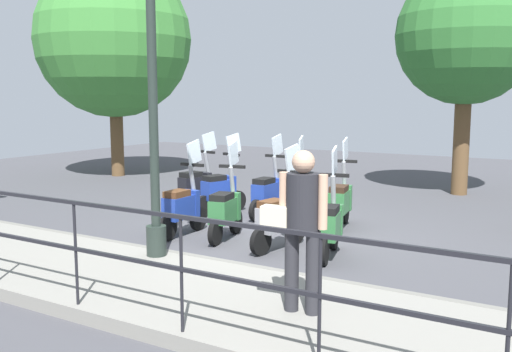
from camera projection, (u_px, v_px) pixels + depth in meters
The scene contains 16 objects.
ground_plane at pixel (276, 234), 9.38m from camera, with size 28.00×28.00×0.00m, color #424247.
promenade_walkway at pixel (147, 283), 6.68m from camera, with size 2.20×20.00×0.15m.
fence_railing at pixel (75, 232), 5.68m from camera, with size 0.04×16.03×1.07m.
lamp_post_near at pixel (153, 109), 7.30m from camera, with size 0.26×0.90×4.36m.
pedestrian_with_bag at pixel (301, 219), 5.45m from camera, with size 0.34×0.64×1.59m.
tree_large at pixel (114, 40), 15.74m from camera, with size 4.29×4.29×5.94m.
tree_distant at pixel (467, 36), 12.67m from camera, with size 3.12×3.12×5.17m.
scooter_near_0 at pixel (330, 224), 7.94m from camera, with size 1.21×0.51×1.54m.
scooter_near_1 at pixel (278, 217), 8.34m from camera, with size 1.23×0.47×1.54m.
scooter_near_2 at pixel (226, 209), 8.95m from camera, with size 1.22×0.48×1.54m.
scooter_near_3 at pixel (183, 206), 9.20m from camera, with size 1.23×0.44×1.54m.
scooter_far_0 at pixel (340, 201), 9.70m from camera, with size 1.22×0.48×1.54m.
scooter_far_1 at pixel (298, 196), 10.11m from camera, with size 1.20×0.54×1.54m.
scooter_far_2 at pixel (268, 192), 10.57m from camera, with size 1.23×0.44×1.54m.
scooter_far_3 at pixel (220, 189), 10.91m from camera, with size 1.20×0.54×1.54m.
scooter_far_4 at pixel (197, 185), 11.41m from camera, with size 1.21×0.52×1.54m.
Camera 1 is at (-8.05, -4.38, 2.24)m, focal length 40.00 mm.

